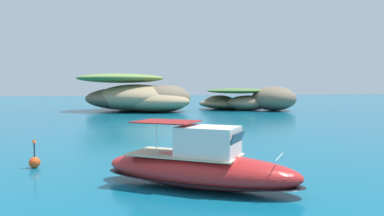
% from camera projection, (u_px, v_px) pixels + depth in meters
% --- Properties ---
extents(islet_large, '(22.10, 24.16, 6.58)m').
position_uv_depth(islet_large, '(140.00, 97.00, 65.22)').
color(islet_large, '#756651').
rests_on(islet_large, ground).
extents(islet_small, '(18.51, 20.03, 4.33)m').
position_uv_depth(islet_small, '(245.00, 100.00, 68.24)').
color(islet_small, '#756651').
rests_on(islet_small, ground).
extents(motorboat_red, '(8.24, 7.11, 2.64)m').
position_uv_depth(motorboat_red, '(199.00, 167.00, 14.76)').
color(motorboat_red, red).
rests_on(motorboat_red, ground).
extents(channel_buoy, '(0.56, 0.56, 1.48)m').
position_uv_depth(channel_buoy, '(35.00, 161.00, 18.37)').
color(channel_buoy, '#E54C19').
rests_on(channel_buoy, ground).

